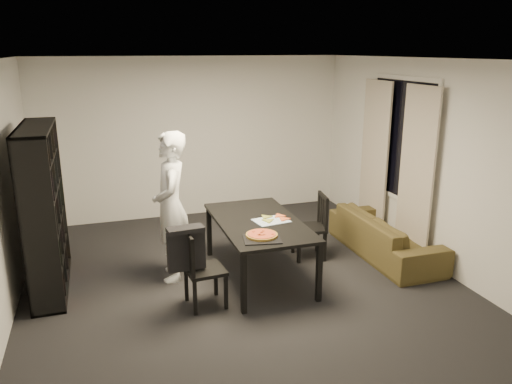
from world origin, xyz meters
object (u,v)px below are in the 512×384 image
object	(u,v)px
bookshelf	(44,209)
person	(171,207)
chair_left	(198,264)
pepperoni_pizza	(262,235)
baking_tray	(262,239)
chair_right	(315,222)
sofa	(385,235)
dining_table	(259,226)

from	to	relation	value
bookshelf	person	world-z (taller)	bookshelf
chair_left	person	world-z (taller)	person
chair_left	pepperoni_pizza	distance (m)	0.76
chair_left	baking_tray	size ratio (longest dim) A/B	2.16
pepperoni_pizza	chair_right	bearing A→B (deg)	39.52
pepperoni_pizza	sofa	xyz separation A→B (m)	(1.98, 0.63, -0.47)
dining_table	chair_left	bearing A→B (deg)	-148.67
dining_table	bookshelf	bearing A→B (deg)	168.48
pepperoni_pizza	sofa	distance (m)	2.13
pepperoni_pizza	sofa	world-z (taller)	pepperoni_pizza
baking_tray	sofa	distance (m)	2.16
baking_tray	bookshelf	bearing A→B (deg)	154.23
sofa	chair_left	bearing A→B (deg)	103.10
dining_table	baking_tray	xyz separation A→B (m)	(-0.16, -0.60, 0.07)
baking_tray	pepperoni_pizza	size ratio (longest dim) A/B	1.14
bookshelf	chair_left	bearing A→B (deg)	-33.17
dining_table	chair_right	world-z (taller)	chair_right
chair_right	dining_table	bearing A→B (deg)	-61.15
bookshelf	dining_table	size ratio (longest dim) A/B	1.10
baking_tray	pepperoni_pizza	bearing A→B (deg)	74.55
dining_table	chair_right	distance (m)	0.97
chair_left	dining_table	bearing A→B (deg)	-63.77
dining_table	baking_tray	distance (m)	0.62
chair_right	pepperoni_pizza	bearing A→B (deg)	-41.65
baking_tray	sofa	size ratio (longest dim) A/B	0.21
dining_table	chair_right	xyz separation A→B (m)	(0.90, 0.33, -0.16)
sofa	chair_right	bearing A→B (deg)	76.71
bookshelf	chair_right	bearing A→B (deg)	-2.81
bookshelf	chair_right	size ratio (longest dim) A/B	2.18
baking_tray	pepperoni_pizza	distance (m)	0.07
person	sofa	xyz separation A→B (m)	(2.83, -0.20, -0.62)
person	baking_tray	xyz separation A→B (m)	(0.84, -0.90, -0.17)
bookshelf	baking_tray	distance (m)	2.51
chair_left	sofa	world-z (taller)	chair_left
bookshelf	person	bearing A→B (deg)	-7.58
chair_right	person	xyz separation A→B (m)	(-1.90, -0.03, 0.40)
person	chair_left	bearing A→B (deg)	17.13
chair_left	sofa	size ratio (longest dim) A/B	0.45
bookshelf	chair_left	world-z (taller)	bookshelf
chair_right	sofa	bearing A→B (deg)	85.53
chair_left	baking_tray	distance (m)	0.74
dining_table	sofa	xyz separation A→B (m)	(1.84, 0.11, -0.38)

